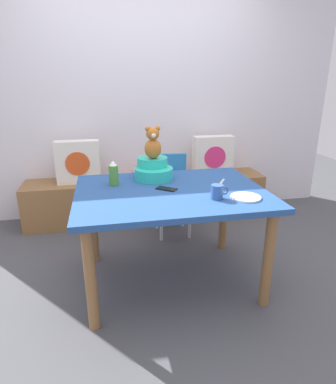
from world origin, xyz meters
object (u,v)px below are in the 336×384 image
object	(u,v)px
coffee_mug	(217,192)
dinner_plate_near	(246,197)
highchair	(173,184)
teddy_bear	(153,143)
ketchup_bottle	(114,174)
pillow_floral_left	(78,162)
book_stack	(142,174)
pillow_floral_right	(213,156)
dining_table	(171,202)
infant_seat_teal	(153,170)
cell_phone	(166,189)

from	to	relation	value
coffee_mug	dinner_plate_near	world-z (taller)	coffee_mug
highchair	dinner_plate_near	xyz separation A→B (m)	(0.26, -1.08, 0.22)
teddy_bear	dinner_plate_near	distance (m)	0.82
ketchup_bottle	coffee_mug	bearing A→B (deg)	-33.39
pillow_floral_left	book_stack	bearing A→B (deg)	1.82
pillow_floral_right	dining_table	size ratio (longest dim) A/B	0.33
pillow_floral_left	ketchup_bottle	size ratio (longest dim) A/B	2.38
ketchup_bottle	coffee_mug	xyz separation A→B (m)	(0.65, -0.43, -0.04)
pillow_floral_left	dinner_plate_near	distance (m)	1.89
ketchup_bottle	dining_table	bearing A→B (deg)	-26.20
teddy_bear	book_stack	bearing A→B (deg)	88.75
highchair	teddy_bear	bearing A→B (deg)	-117.65
book_stack	dining_table	world-z (taller)	dining_table
dining_table	infant_seat_teal	xyz separation A→B (m)	(-0.08, 0.31, 0.17)
pillow_floral_right	highchair	world-z (taller)	pillow_floral_right
teddy_bear	ketchup_bottle	size ratio (longest dim) A/B	1.35
infant_seat_teal	cell_phone	size ratio (longest dim) A/B	2.29
highchair	teddy_bear	size ratio (longest dim) A/B	3.16
pillow_floral_left	ketchup_bottle	xyz separation A→B (m)	(0.33, -1.04, 0.15)
dinner_plate_near	infant_seat_teal	bearing A→B (deg)	132.64
cell_phone	dining_table	bearing A→B (deg)	-84.37
teddy_bear	infant_seat_teal	bearing A→B (deg)	90.00
teddy_bear	coffee_mug	xyz separation A→B (m)	(0.34, -0.54, -0.23)
pillow_floral_left	teddy_bear	size ratio (longest dim) A/B	1.76
pillow_floral_left	highchair	size ratio (longest dim) A/B	0.56
dining_table	dinner_plate_near	world-z (taller)	dinner_plate_near
pillow_floral_left	pillow_floral_right	bearing A→B (deg)	0.00
book_stack	coffee_mug	world-z (taller)	coffee_mug
pillow_floral_left	cell_phone	xyz separation A→B (m)	(0.69, -1.21, 0.06)
ketchup_bottle	coffee_mug	distance (m)	0.78
highchair	ketchup_bottle	world-z (taller)	ketchup_bottle
highchair	pillow_floral_right	bearing A→B (deg)	37.24
coffee_mug	ketchup_bottle	bearing A→B (deg)	146.61
book_stack	ketchup_bottle	world-z (taller)	ketchup_bottle
pillow_floral_right	teddy_bear	xyz separation A→B (m)	(-0.81, -0.92, 0.34)
pillow_floral_right	infant_seat_teal	size ratio (longest dim) A/B	1.33
dining_table	dinner_plate_near	distance (m)	0.53
pillow_floral_left	highchair	bearing A→B (deg)	-24.68
dining_table	coffee_mug	bearing A→B (deg)	-42.24
dinner_plate_near	coffee_mug	bearing A→B (deg)	172.33
coffee_mug	teddy_bear	bearing A→B (deg)	121.75
book_stack	cell_phone	xyz separation A→B (m)	(0.03, -1.23, 0.24)
dining_table	ketchup_bottle	bearing A→B (deg)	153.80
teddy_bear	cell_phone	xyz separation A→B (m)	(0.05, -0.29, -0.27)
pillow_floral_right	dining_table	distance (m)	1.43
pillow_floral_right	coffee_mug	size ratio (longest dim) A/B	3.67
pillow_floral_left	coffee_mug	distance (m)	1.77
highchair	infant_seat_teal	distance (m)	0.64
pillow_floral_right	dinner_plate_near	size ratio (longest dim) A/B	2.20
book_stack	coffee_mug	bearing A→B (deg)	-78.00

